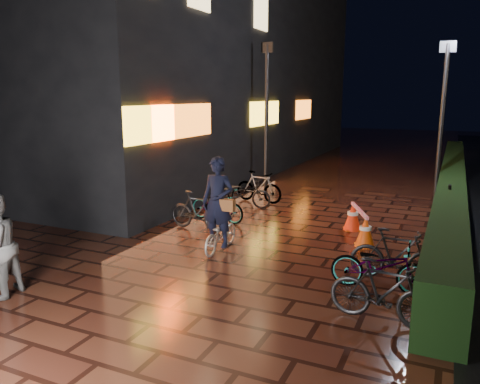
% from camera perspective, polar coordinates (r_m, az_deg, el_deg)
% --- Properties ---
extents(ground, '(80.00, 80.00, 0.00)m').
position_cam_1_polar(ground, '(9.20, 2.18, -9.23)').
color(ground, '#381911').
rests_on(ground, ground).
extents(hedge, '(0.70, 20.00, 1.00)m').
position_cam_1_polar(hedge, '(16.19, 24.38, 0.76)').
color(hedge, black).
rests_on(hedge, ground).
extents(storefront_block, '(12.09, 22.00, 9.00)m').
position_cam_1_polar(storefront_block, '(23.29, -8.90, 14.60)').
color(storefront_block, black).
rests_on(storefront_block, ground).
extents(lamp_post_hedge, '(0.46, 0.14, 4.81)m').
position_cam_1_polar(lamp_post_hedge, '(15.19, 23.41, 8.36)').
color(lamp_post_hedge, black).
rests_on(lamp_post_hedge, ground).
extents(lamp_post_sf, '(0.48, 0.19, 5.05)m').
position_cam_1_polar(lamp_post_sf, '(16.66, 3.27, 9.97)').
color(lamp_post_sf, black).
rests_on(lamp_post_sf, ground).
extents(cyclist, '(0.74, 1.44, 2.05)m').
position_cam_1_polar(cyclist, '(9.93, -2.57, -3.04)').
color(cyclist, silver).
rests_on(cyclist, ground).
extents(traffic_barrier, '(1.02, 1.69, 0.70)m').
position_cam_1_polar(traffic_barrier, '(11.32, 14.27, -3.71)').
color(traffic_barrier, '#E54A0C').
rests_on(traffic_barrier, ground).
extents(cart_assembly, '(0.75, 0.81, 1.14)m').
position_cam_1_polar(cart_assembly, '(13.13, 24.54, -1.24)').
color(cart_assembly, black).
rests_on(cart_assembly, ground).
extents(parked_bikes_storefront, '(1.85, 4.11, 0.97)m').
position_cam_1_polar(parked_bikes_storefront, '(13.10, -1.06, -0.75)').
color(parked_bikes_storefront, black).
rests_on(parked_bikes_storefront, ground).
extents(parked_bikes_hedge, '(1.90, 2.30, 0.97)m').
position_cam_1_polar(parked_bikes_hedge, '(8.19, 17.42, -9.01)').
color(parked_bikes_hedge, black).
rests_on(parked_bikes_hedge, ground).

